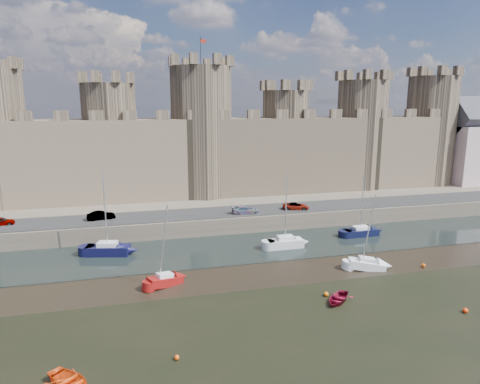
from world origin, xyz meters
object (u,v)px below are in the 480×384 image
(sailboat_4, at_px, (165,280))
(sailboat_3, at_px, (361,231))
(car_0, at_px, (0,221))
(car_2, at_px, (245,210))
(dinghy_0, at_px, (70,382))
(car_3, at_px, (296,206))
(sailboat_5, at_px, (367,264))
(sailboat_1, at_px, (108,249))
(sailboat_2, at_px, (285,242))
(car_1, at_px, (101,216))

(sailboat_4, bearing_deg, sailboat_3, -5.04)
(car_0, height_order, car_2, car_0)
(sailboat_4, relative_size, dinghy_0, 2.42)
(sailboat_3, height_order, sailboat_4, sailboat_3)
(car_2, relative_size, sailboat_4, 0.47)
(sailboat_4, bearing_deg, car_3, 14.97)
(sailboat_3, relative_size, sailboat_5, 0.99)
(sailboat_1, bearing_deg, car_0, 162.13)
(sailboat_4, distance_m, dinghy_0, 17.18)
(car_0, height_order, sailboat_4, sailboat_4)
(sailboat_2, height_order, sailboat_4, sailboat_2)
(car_2, distance_m, sailboat_3, 17.50)
(car_2, xyz_separation_m, sailboat_1, (-20.16, -6.75, -2.26))
(car_2, relative_size, dinghy_0, 1.14)
(car_0, height_order, car_3, car_0)
(car_3, bearing_deg, car_0, 101.68)
(sailboat_1, height_order, sailboat_2, sailboat_1)
(car_1, height_order, sailboat_2, sailboat_2)
(sailboat_5, bearing_deg, dinghy_0, -139.80)
(car_2, distance_m, dinghy_0, 39.70)
(car_0, bearing_deg, car_3, -97.56)
(car_1, height_order, car_2, car_1)
(car_3, bearing_deg, sailboat_4, 143.55)
(car_2, distance_m, car_3, 8.50)
(car_3, height_order, sailboat_3, sailboat_3)
(car_0, bearing_deg, dinghy_0, -164.78)
(sailboat_2, xyz_separation_m, sailboat_5, (6.78, -9.43, -0.15))
(sailboat_5, bearing_deg, sailboat_4, -167.03)
(car_0, distance_m, dinghy_0, 37.92)
(sailboat_5, bearing_deg, car_1, 161.95)
(car_1, distance_m, sailboat_2, 27.06)
(sailboat_1, relative_size, sailboat_4, 1.23)
(car_2, height_order, sailboat_4, sailboat_4)
(sailboat_4, bearing_deg, sailboat_5, -27.61)
(car_1, relative_size, sailboat_2, 0.38)
(car_3, height_order, sailboat_2, sailboat_2)
(sailboat_3, bearing_deg, sailboat_1, 177.51)
(car_1, bearing_deg, car_0, 77.78)
(sailboat_5, xyz_separation_m, dinghy_0, (-31.28, -14.11, -0.29))
(sailboat_1, relative_size, dinghy_0, 2.97)
(car_0, height_order, sailboat_2, sailboat_2)
(sailboat_1, xyz_separation_m, sailboat_5, (29.94, -12.42, -0.17))
(sailboat_1, distance_m, sailboat_3, 35.80)
(dinghy_0, bearing_deg, car_0, 65.98)
(car_3, distance_m, dinghy_0, 45.21)
(car_3, xyz_separation_m, sailboat_2, (-5.48, -10.20, -2.25))
(sailboat_2, bearing_deg, dinghy_0, -136.19)
(car_3, height_order, sailboat_1, sailboat_1)
(car_1, bearing_deg, sailboat_1, 177.16)
(car_0, height_order, dinghy_0, car_0)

